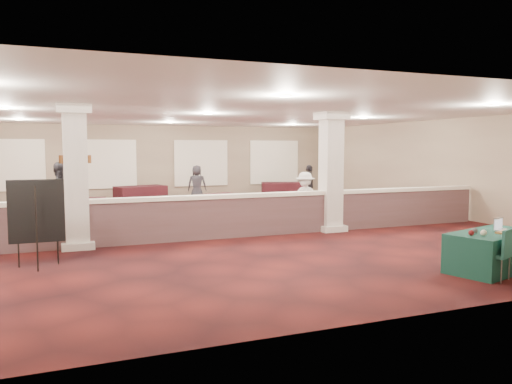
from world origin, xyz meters
name	(u,v)px	position (x,y,z in m)	size (l,w,h in m)	color
ground	(209,229)	(0.00, 0.00, 0.00)	(16.00, 16.00, 0.00)	#471311
wall_back	(155,164)	(0.00, 8.00, 1.60)	(16.00, 0.04, 3.20)	#806B58
wall_front	(385,199)	(0.00, -8.00, 1.60)	(16.00, 0.04, 3.20)	#806B58
wall_right	(438,168)	(8.00, 0.00, 1.60)	(0.04, 16.00, 3.20)	#806B58
ceiling	(208,113)	(0.00, 0.00, 3.20)	(16.00, 16.00, 0.02)	silver
partition_wall	(226,215)	(0.00, -1.50, 0.57)	(15.60, 0.28, 1.10)	#503637
column_left	(76,176)	(-3.50, -1.50, 1.64)	(0.72, 0.72, 3.20)	silver
column_right	(331,171)	(3.00, -1.50, 1.64)	(0.72, 0.72, 3.20)	silver
sconce_left	(62,159)	(-3.78, -1.50, 2.00)	(0.12, 0.12, 0.18)	brown
sconce_right	(89,159)	(-3.22, -1.50, 2.00)	(0.12, 0.12, 0.18)	brown
near_table	(493,251)	(3.50, -6.50, 0.36)	(1.86, 0.93, 0.72)	#0E362B
conf_chair_side	(500,250)	(3.03, -7.08, 0.53)	(0.58, 0.58, 0.89)	#1C5450
easel_board	(37,212)	(-4.26, -3.24, 1.06)	(0.98, 0.49, 1.67)	black
far_table_front_left	(115,218)	(-2.50, 0.30, 0.39)	(1.94, 0.97, 0.79)	black
far_table_front_center	(213,207)	(0.68, 1.79, 0.39)	(1.92, 0.96, 0.78)	black
far_table_front_right	(349,207)	(4.74, 0.30, 0.38)	(1.87, 0.93, 0.76)	black
far_table_back_left	(79,209)	(-3.30, 3.20, 0.34)	(1.66, 0.83, 0.68)	black
far_table_back_center	(141,196)	(-0.87, 6.50, 0.38)	(1.90, 0.95, 0.77)	black
far_table_back_right	(283,191)	(5.29, 6.50, 0.38)	(1.86, 0.93, 0.75)	black
attendee_a	(64,200)	(-3.75, 0.20, 0.95)	(0.91, 0.51, 1.90)	black
attendee_b	(305,198)	(3.00, 0.00, 0.77)	(0.98, 0.45, 1.54)	white
attendee_c	(309,186)	(5.15, 3.82, 0.80)	(0.94, 0.45, 1.60)	black
attendee_d	(197,184)	(1.40, 6.45, 0.78)	(0.77, 0.42, 1.56)	black
laptop_base	(504,230)	(3.80, -6.47, 0.73)	(0.32, 0.23, 0.02)	silver
laptop_screen	(498,223)	(3.77, -6.36, 0.84)	(0.32, 0.01, 0.22)	silver
screen_glow	(498,224)	(3.77, -6.36, 0.83)	(0.29, 0.00, 0.19)	silver
knitting	(508,233)	(3.62, -6.72, 0.73)	(0.39, 0.29, 0.03)	orange
yarn_cream	(484,233)	(3.01, -6.74, 0.77)	(0.11, 0.11, 0.11)	beige
yarn_red	(471,233)	(2.83, -6.64, 0.77)	(0.10, 0.10, 0.10)	#5A1215
yarn_grey	(475,231)	(3.04, -6.51, 0.77)	(0.10, 0.10, 0.10)	#47474B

